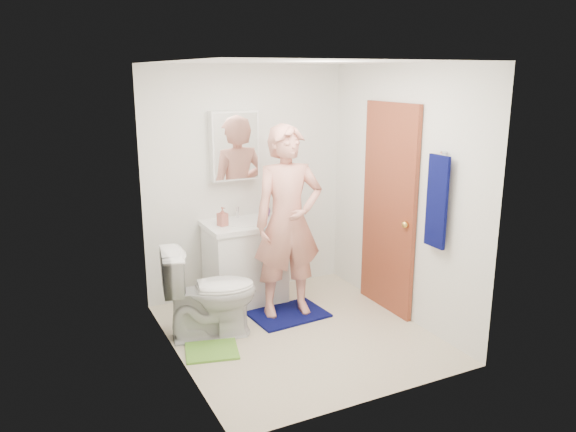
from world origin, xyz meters
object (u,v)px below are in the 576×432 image
Objects in this scene: vanity_cabinet at (245,264)px; soap_dispenser at (222,216)px; toilet at (210,292)px; towel at (437,202)px; medicine_cabinet at (234,146)px; man at (288,222)px; toothbrush_cup at (265,212)px.

vanity_cabinet is 4.24× the size of soap_dispenser.
toilet reaches higher than vanity_cabinet.
medicine_cabinet is at bearing 124.61° from towel.
toilet is at bearing -125.06° from medicine_cabinet.
man is at bearing -70.55° from medicine_cabinet.
soap_dispenser is (-0.24, -0.25, -0.66)m from medicine_cabinet.
toothbrush_cup reaches higher than toilet.
toilet is (-1.76, 0.89, -0.83)m from towel.
man reaches higher than soap_dispenser.
vanity_cabinet is at bearing 125.28° from man.
vanity_cabinet is 0.78m from man.
medicine_cabinet is 0.87× the size of towel.
soap_dispenser is at bearing -173.77° from vanity_cabinet.
toilet is 4.45× the size of soap_dispenser.
towel is at bearing -60.98° from toothbrush_cup.
soap_dispenser is at bearing -133.23° from medicine_cabinet.
toilet is at bearing -134.02° from vanity_cabinet.
medicine_cabinet is 2.11m from towel.
soap_dispenser reaches higher than toilet.
toothbrush_cup is at bearing 15.74° from soap_dispenser.
man is (0.25, -0.49, 0.54)m from vanity_cabinet.
toothbrush_cup is 0.06× the size of man.
medicine_cabinet is at bearing 46.77° from soap_dispenser.
towel is at bearing -106.05° from toilet.
toilet is (-0.58, -0.60, 0.02)m from vanity_cabinet.
vanity_cabinet is 1.00× the size of towel.
medicine_cabinet is at bearing -24.31° from toilet.
soap_dispenser is (-0.24, -0.03, 0.54)m from vanity_cabinet.
soap_dispenser is at bearing 144.37° from man.
medicine_cabinet is at bearing 117.52° from man.
toothbrush_cup is (0.52, 0.15, -0.05)m from soap_dispenser.
towel is 0.43× the size of man.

